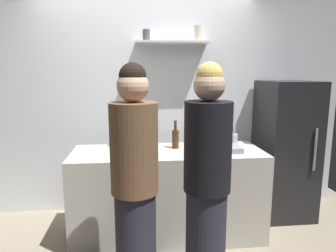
# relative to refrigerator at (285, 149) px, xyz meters

# --- Properties ---
(back_wall_assembly) EXTENTS (4.80, 0.32, 2.60)m
(back_wall_assembly) POSITION_rel_refrigerator_xyz_m (-1.58, 0.40, 0.52)
(back_wall_assembly) COLOR white
(back_wall_assembly) RESTS_ON ground
(refrigerator) EXTENTS (0.56, 0.67, 1.56)m
(refrigerator) POSITION_rel_refrigerator_xyz_m (0.00, 0.00, 0.00)
(refrigerator) COLOR black
(refrigerator) RESTS_ON ground
(counter) EXTENTS (1.89, 0.68, 0.89)m
(counter) POSITION_rel_refrigerator_xyz_m (-1.39, -0.34, -0.34)
(counter) COLOR #B7B2A8
(counter) RESTS_ON ground
(baking_pan) EXTENTS (0.34, 0.24, 0.05)m
(baking_pan) POSITION_rel_refrigerator_xyz_m (-0.86, -0.41, 0.13)
(baking_pan) COLOR gray
(baking_pan) RESTS_ON counter
(utensil_holder) EXTENTS (0.11, 0.11, 0.21)m
(utensil_holder) POSITION_rel_refrigerator_xyz_m (-0.67, -0.14, 0.17)
(utensil_holder) COLOR #B2B2B7
(utensil_holder) RESTS_ON counter
(wine_bottle_amber_glass) EXTENTS (0.07, 0.07, 0.29)m
(wine_bottle_amber_glass) POSITION_rel_refrigerator_xyz_m (-1.31, -0.24, 0.21)
(wine_bottle_amber_glass) COLOR #472814
(wine_bottle_amber_glass) RESTS_ON counter
(wine_bottle_green_glass) EXTENTS (0.08, 0.08, 0.30)m
(wine_bottle_green_glass) POSITION_rel_refrigerator_xyz_m (-0.91, -0.14, 0.22)
(wine_bottle_green_glass) COLOR #19471E
(wine_bottle_green_glass) RESTS_ON counter
(water_bottle_plastic) EXTENTS (0.09, 0.09, 0.24)m
(water_bottle_plastic) POSITION_rel_refrigerator_xyz_m (-1.90, -0.10, 0.22)
(water_bottle_plastic) COLOR silver
(water_bottle_plastic) RESTS_ON counter
(person_blonde) EXTENTS (0.34, 0.34, 1.73)m
(person_blonde) POSITION_rel_refrigerator_xyz_m (-1.20, -1.19, 0.08)
(person_blonde) COLOR #262633
(person_blonde) RESTS_ON ground
(person_brown_jacket) EXTENTS (0.34, 0.34, 1.72)m
(person_brown_jacket) POSITION_rel_refrigerator_xyz_m (-1.72, -1.16, 0.08)
(person_brown_jacket) COLOR #262633
(person_brown_jacket) RESTS_ON ground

